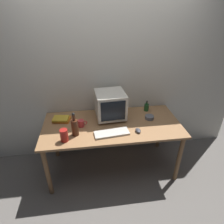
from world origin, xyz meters
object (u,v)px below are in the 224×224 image
Objects in this scene: computer_mouse at (138,131)px; metal_canister at (64,135)px; bottle_short at (146,107)px; mug at (81,123)px; keyboard at (112,133)px; cd_spindle at (149,117)px; crt_monitor at (110,105)px; book_stack at (61,119)px; bottle_tall at (75,127)px.

computer_mouse is 0.88m from metal_canister.
mug is at bearing -163.37° from bottle_short.
computer_mouse is 0.83× the size of mug.
keyboard is 0.56m from metal_canister.
keyboard is 0.62m from cd_spindle.
bottle_short is (0.55, 0.12, -0.13)m from crt_monitor.
bottle_short is at bearing 84.12° from cd_spindle.
crt_monitor is 0.52m from computer_mouse.
computer_mouse is 0.41× the size of book_stack.
cd_spindle reaches higher than keyboard.
cd_spindle reaches higher than computer_mouse.
book_stack is at bearing 147.77° from mug.
metal_canister reaches higher than mug.
metal_canister is at bearing 178.01° from computer_mouse.
keyboard is at bearing -6.04° from bottle_tall.
book_stack reaches higher than keyboard.
metal_canister is at bearing -142.92° from crt_monitor.
crt_monitor is at bearing 36.35° from bottle_tall.
bottle_tall is (-0.46, -0.34, -0.08)m from crt_monitor.
crt_monitor is at bearing 121.55° from computer_mouse.
crt_monitor is 0.43m from keyboard.
book_stack is (-0.63, 0.39, 0.01)m from keyboard.
book_stack is (-0.20, 0.34, -0.09)m from bottle_tall.
mug reaches higher than book_stack.
crt_monitor reaches higher than keyboard.
crt_monitor is at bearing 22.77° from mug.
metal_canister is at bearing -140.24° from bottle_tall.
keyboard is at bearing -94.79° from crt_monitor.
keyboard is 3.50× the size of cd_spindle.
computer_mouse is 0.76m from bottle_tall.
book_stack is 1.19m from cd_spindle.
bottle_tall reaches higher than book_stack.
bottle_tall is 0.40m from book_stack.
book_stack is 0.45m from metal_canister.
keyboard is at bearing 5.59° from metal_canister.
crt_monitor is at bearing -0.04° from book_stack.
bottle_tall is at bearing -143.65° from crt_monitor.
crt_monitor is 0.98× the size of keyboard.
mug reaches higher than computer_mouse.
crt_monitor is 3.42× the size of mug.
crt_monitor is 3.42× the size of cd_spindle.
cd_spindle is at bearing 3.41° from mug.
bottle_short is at bearing 24.33° from bottle_tall.
bottle_tall is at bearing 167.73° from keyboard.
bottle_short reaches higher than mug.
computer_mouse is at bearing -17.83° from mug.
metal_canister is (-0.88, -0.05, 0.06)m from computer_mouse.
bottle_tall is 2.54× the size of cd_spindle.
mug is at bearing 55.62° from metal_canister.
crt_monitor is at bearing 168.00° from cd_spindle.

